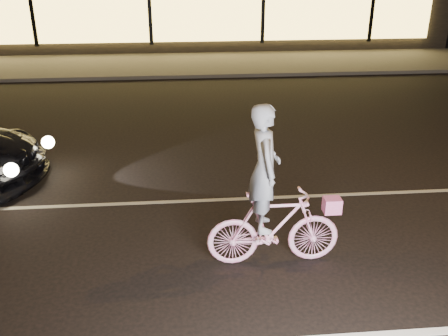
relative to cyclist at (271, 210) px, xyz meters
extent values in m
plane|color=black|center=(-2.24, -0.06, -0.82)|extent=(90.00, 90.00, 0.00)
cube|color=gray|center=(-2.24, 1.94, -0.82)|extent=(60.00, 0.10, 0.01)
cube|color=#383533|center=(-2.24, 12.94, -0.76)|extent=(30.00, 4.00, 0.12)
cube|color=#FFCF59|center=(-2.24, 14.84, 0.78)|extent=(23.00, 0.15, 2.00)
cube|color=black|center=(-6.74, 14.76, 0.78)|extent=(0.15, 0.08, 2.20)
cube|color=black|center=(-2.24, 14.76, 0.78)|extent=(0.15, 0.08, 2.20)
cube|color=black|center=(2.26, 14.76, 0.78)|extent=(0.15, 0.08, 2.20)
cube|color=black|center=(6.76, 14.76, 0.78)|extent=(0.15, 0.08, 2.20)
imported|color=#FF54A7|center=(0.04, 0.00, -0.27)|extent=(1.83, 0.52, 1.10)
imported|color=silver|center=(-0.11, 0.00, 0.62)|extent=(0.41, 0.63, 1.73)
cube|color=#DC4A8A|center=(0.83, 0.00, 0.04)|extent=(0.23, 0.19, 0.21)
sphere|color=#FFF2BF|center=(-3.71, 3.35, -0.16)|extent=(0.24, 0.24, 0.24)
sphere|color=#FFF2BF|center=(-4.02, 2.07, -0.16)|extent=(0.24, 0.24, 0.24)
camera|label=1|loc=(-1.16, -5.80, 3.21)|focal=40.00mm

